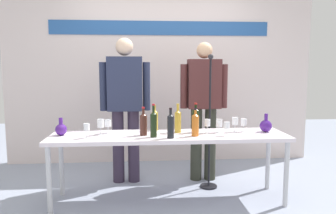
# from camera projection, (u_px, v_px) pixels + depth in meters

# --- Properties ---
(ground_plane) EXTENTS (10.00, 10.00, 0.00)m
(ground_plane) POSITION_uv_depth(u_px,v_px,m) (169.00, 200.00, 3.46)
(ground_plane) COLOR #949DB0
(back_wall) EXTENTS (4.51, 0.11, 3.00)m
(back_wall) POSITION_uv_depth(u_px,v_px,m) (161.00, 61.00, 4.77)
(back_wall) COLOR silver
(back_wall) RESTS_ON ground
(display_table) EXTENTS (2.47, 0.58, 0.72)m
(display_table) POSITION_uv_depth(u_px,v_px,m) (169.00, 140.00, 3.37)
(display_table) COLOR white
(display_table) RESTS_ON ground
(decanter_blue_left) EXTENTS (0.12, 0.12, 0.18)m
(decanter_blue_left) POSITION_uv_depth(u_px,v_px,m) (61.00, 129.00, 3.32)
(decanter_blue_left) COLOR #4C2085
(decanter_blue_left) RESTS_ON display_table
(decanter_blue_right) EXTENTS (0.13, 0.13, 0.20)m
(decanter_blue_right) POSITION_uv_depth(u_px,v_px,m) (266.00, 126.00, 3.49)
(decanter_blue_right) COLOR #451C83
(decanter_blue_right) RESTS_ON display_table
(presenter_left) EXTENTS (0.61, 0.22, 1.76)m
(presenter_left) POSITION_uv_depth(u_px,v_px,m) (125.00, 101.00, 3.91)
(presenter_left) COLOR #35293D
(presenter_left) RESTS_ON ground
(presenter_right) EXTENTS (0.59, 0.22, 1.72)m
(presenter_right) POSITION_uv_depth(u_px,v_px,m) (204.00, 103.00, 3.99)
(presenter_right) COLOR #2F3227
(presenter_right) RESTS_ON ground
(wine_bottle_0) EXTENTS (0.07, 0.07, 0.31)m
(wine_bottle_0) POSITION_uv_depth(u_px,v_px,m) (178.00, 120.00, 3.45)
(wine_bottle_0) COLOR gold
(wine_bottle_0) RESTS_ON display_table
(wine_bottle_1) EXTENTS (0.07, 0.07, 0.28)m
(wine_bottle_1) POSITION_uv_depth(u_px,v_px,m) (155.00, 119.00, 3.57)
(wine_bottle_1) COLOR gold
(wine_bottle_1) RESTS_ON display_table
(wine_bottle_2) EXTENTS (0.08, 0.08, 0.32)m
(wine_bottle_2) POSITION_uv_depth(u_px,v_px,m) (196.00, 119.00, 3.46)
(wine_bottle_2) COLOR black
(wine_bottle_2) RESTS_ON display_table
(wine_bottle_3) EXTENTS (0.07, 0.07, 0.29)m
(wine_bottle_3) POSITION_uv_depth(u_px,v_px,m) (195.00, 124.00, 3.28)
(wine_bottle_3) COLOR orange
(wine_bottle_3) RESTS_ON display_table
(wine_bottle_4) EXTENTS (0.07, 0.07, 0.30)m
(wine_bottle_4) POSITION_uv_depth(u_px,v_px,m) (171.00, 125.00, 3.18)
(wine_bottle_4) COLOR black
(wine_bottle_4) RESTS_ON display_table
(wine_bottle_5) EXTENTS (0.07, 0.07, 0.34)m
(wine_bottle_5) POSITION_uv_depth(u_px,v_px,m) (154.00, 123.00, 3.22)
(wine_bottle_5) COLOR black
(wine_bottle_5) RESTS_ON display_table
(wine_bottle_6) EXTENTS (0.07, 0.07, 0.29)m
(wine_bottle_6) POSITION_uv_depth(u_px,v_px,m) (143.00, 123.00, 3.31)
(wine_bottle_6) COLOR #47241C
(wine_bottle_6) RESTS_ON display_table
(wine_glass_left_0) EXTENTS (0.06, 0.06, 0.15)m
(wine_glass_left_0) POSITION_uv_depth(u_px,v_px,m) (87.00, 127.00, 3.18)
(wine_glass_left_0) COLOR white
(wine_glass_left_0) RESTS_ON display_table
(wine_glass_left_1) EXTENTS (0.07, 0.07, 0.15)m
(wine_glass_left_1) POSITION_uv_depth(u_px,v_px,m) (108.00, 123.00, 3.42)
(wine_glass_left_1) COLOR white
(wine_glass_left_1) RESTS_ON display_table
(wine_glass_left_2) EXTENTS (0.07, 0.07, 0.17)m
(wine_glass_left_2) POSITION_uv_depth(u_px,v_px,m) (101.00, 124.00, 3.33)
(wine_glass_left_2) COLOR white
(wine_glass_left_2) RESTS_ON display_table
(wine_glass_right_0) EXTENTS (0.07, 0.07, 0.16)m
(wine_glass_right_0) POSITION_uv_depth(u_px,v_px,m) (235.00, 121.00, 3.49)
(wine_glass_right_0) COLOR white
(wine_glass_right_0) RESTS_ON display_table
(wine_glass_right_1) EXTENTS (0.06, 0.06, 0.14)m
(wine_glass_right_1) POSITION_uv_depth(u_px,v_px,m) (226.00, 126.00, 3.29)
(wine_glass_right_1) COLOR white
(wine_glass_right_1) RESTS_ON display_table
(wine_glass_right_2) EXTENTS (0.06, 0.06, 0.14)m
(wine_glass_right_2) POSITION_uv_depth(u_px,v_px,m) (244.00, 122.00, 3.50)
(wine_glass_right_2) COLOR white
(wine_glass_right_2) RESTS_ON display_table
(wine_glass_right_3) EXTENTS (0.06, 0.06, 0.15)m
(wine_glass_right_3) POSITION_uv_depth(u_px,v_px,m) (207.00, 123.00, 3.42)
(wine_glass_right_3) COLOR white
(wine_glass_right_3) RESTS_ON display_table
(wine_glass_right_4) EXTENTS (0.07, 0.07, 0.15)m
(wine_glass_right_4) POSITION_uv_depth(u_px,v_px,m) (219.00, 123.00, 3.46)
(wine_glass_right_4) COLOR white
(wine_glass_right_4) RESTS_ON display_table
(microphone_stand) EXTENTS (0.20, 0.20, 1.56)m
(microphone_stand) POSITION_uv_depth(u_px,v_px,m) (209.00, 144.00, 3.77)
(microphone_stand) COLOR black
(microphone_stand) RESTS_ON ground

